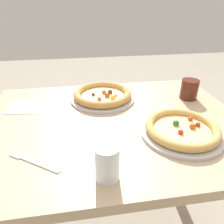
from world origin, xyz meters
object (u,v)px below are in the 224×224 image
pizza_near (182,129)px  drink_cup_colored (189,89)px  pizza_far (103,95)px  water_cup_clear (107,163)px  fork (32,161)px

pizza_near → drink_cup_colored: (0.18, 0.31, 0.03)m
pizza_far → water_cup_clear: bearing=-95.2°
drink_cup_colored → pizza_near: bearing=-120.2°
pizza_far → water_cup_clear: water_cup_clear is taller
pizza_near → pizza_far: bearing=126.4°
pizza_near → fork: pizza_near is taller
pizza_near → pizza_far: pizza_far is taller
water_cup_clear → fork: size_ratio=0.65×
pizza_near → drink_cup_colored: drink_cup_colored is taller
pizza_far → fork: (-0.28, -0.44, -0.02)m
drink_cup_colored → fork: 0.83m
water_cup_clear → drink_cup_colored: bearing=44.5°
water_cup_clear → pizza_near: bearing=29.8°
drink_cup_colored → fork: drink_cup_colored is taller
pizza_near → pizza_far: 0.45m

